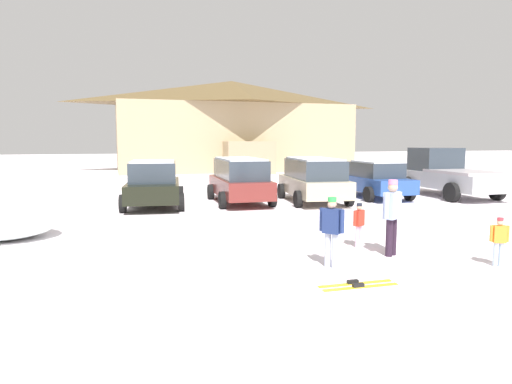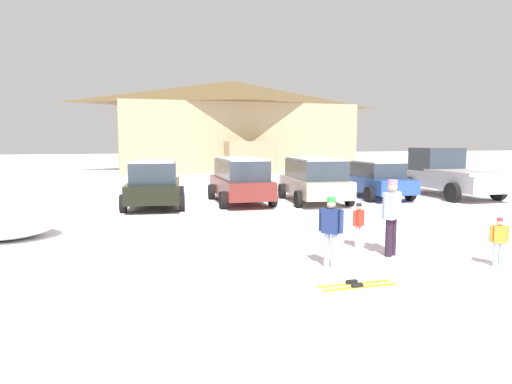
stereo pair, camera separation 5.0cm
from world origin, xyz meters
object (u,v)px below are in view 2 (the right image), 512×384
Objects in this scene: pickup_truck at (447,174)px; ski_lodge at (233,125)px; parked_black_sedan at (154,184)px; skier_teen_in_navy_coat at (331,228)px; skier_child_in_red_jacket at (359,223)px; parked_blue_hatchback at (375,179)px; skier_child_in_orange_jacket at (499,239)px; parked_maroon_van at (240,179)px; parked_beige_suv at (314,179)px; skier_adult_in_blue_parka at (392,213)px; pair_of_skis at (356,285)px.

ski_lodge is at bearing 104.14° from pickup_truck.
parked_black_sedan is 9.76m from skier_teen_in_navy_coat.
ski_lodge is 28.36m from skier_child_in_red_jacket.
parked_black_sedan is (-7.73, -20.02, -2.84)m from ski_lodge.
skier_child_in_orange_jacket is at bearing -107.86° from parked_blue_hatchback.
parked_blue_hatchback is at bearing 72.14° from skier_child_in_orange_jacket.
ski_lodge is 4.28× the size of parked_maroon_van.
ski_lodge is 20.54m from parked_maroon_van.
parked_beige_suv is 4.62× the size of skier_child_in_orange_jacket.
skier_adult_in_blue_parka is at bearing -133.95° from pickup_truck.
pickup_truck is 13.52m from skier_teen_in_navy_coat.
skier_adult_in_blue_parka is (1.66, 0.49, 0.15)m from skier_teen_in_navy_coat.
parked_beige_suv is at bearing -4.04° from parked_black_sedan.
skier_teen_in_navy_coat is (-4.88, -29.36, -2.92)m from ski_lodge.
skier_teen_in_navy_coat is (-1.37, -1.39, 0.20)m from skier_child_in_red_jacket.
pair_of_skis is (2.78, -10.53, -0.85)m from parked_black_sedan.
skier_child_in_orange_jacket is at bearing -75.23° from parked_maroon_van.
skier_adult_in_blue_parka is (0.29, -0.90, 0.35)m from skier_child_in_red_jacket.
parked_maroon_van is at bearing 104.77° from skier_child_in_orange_jacket.
ski_lodge is 11.56× the size of skier_adult_in_blue_parka.
skier_adult_in_blue_parka reaches higher than skier_teen_in_navy_coat.
pickup_truck is 14.42m from pair_of_skis.
ski_lodge is 19.50× the size of skier_child_in_orange_jacket.
ski_lodge is 3.65× the size of pickup_truck.
parked_beige_suv reaches higher than parked_black_sedan.
ski_lodge reaches higher than skier_adult_in_blue_parka.
skier_child_in_red_jacket is at bearing -62.08° from parked_black_sedan.
skier_child_in_red_jacket is 1.01m from skier_adult_in_blue_parka.
skier_child_in_red_jacket is 1.96m from skier_teen_in_navy_coat.
parked_black_sedan is at bearing -177.61° from parked_maroon_van.
ski_lodge is 20.16m from parked_blue_hatchback.
parked_maroon_van is 3.20× the size of skier_teen_in_navy_coat.
parked_maroon_van reaches higher than parked_blue_hatchback.
parked_black_sedan is 3.10× the size of pair_of_skis.
pickup_truck reaches higher than pair_of_skis.
ski_lodge is 21.05m from pickup_truck.
parked_blue_hatchback is at bearing -0.02° from parked_maroon_van.
skier_adult_in_blue_parka is at bearing 44.16° from pair_of_skis.
skier_child_in_orange_jacket is at bearing -59.15° from parked_black_sedan.
skier_adult_in_blue_parka is at bearing 16.32° from skier_teen_in_navy_coat.
skier_child_in_orange_jacket is at bearing -91.18° from parked_beige_suv.
skier_child_in_orange_jacket is (-6.73, -9.97, -0.43)m from pickup_truck.
pickup_truck reaches higher than skier_teen_in_navy_coat.
skier_teen_in_navy_coat reaches higher than skier_child_in_orange_jacket.
parked_blue_hatchback is 3.02× the size of skier_teen_in_navy_coat.
parked_maroon_van is 8.14m from skier_child_in_red_jacket.
pair_of_skis is (-1.73, -1.68, -0.92)m from skier_adult_in_blue_parka.
ski_lodge is 4.45× the size of parked_black_sedan.
skier_child_in_orange_jacket is (-1.63, -30.22, -3.15)m from ski_lodge.
parked_black_sedan reaches higher than skier_teen_in_navy_coat.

